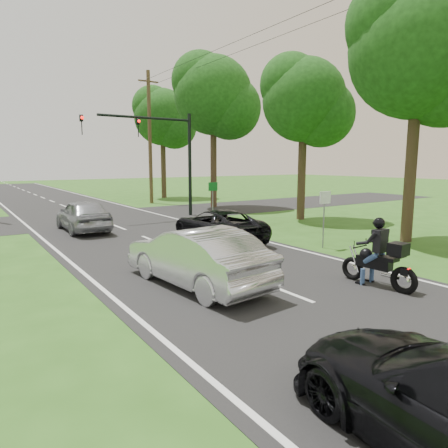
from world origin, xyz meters
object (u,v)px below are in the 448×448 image
at_px(silver_sedan, 196,256).
at_px(sign_green, 213,192).
at_px(silver_suv, 83,215).
at_px(dark_suv, 218,225).
at_px(traffic_signal, 161,145).
at_px(utility_pole_far, 150,137).
at_px(motorcycle_rider, 380,260).
at_px(sign_white, 325,206).

height_order(silver_sedan, sign_green, sign_green).
bearing_deg(sign_green, silver_suv, 172.63).
xyz_separation_m(dark_suv, traffic_signal, (1.20, 7.75, 3.47)).
bearing_deg(silver_sedan, traffic_signal, -117.12).
relative_size(silver_suv, utility_pole_far, 0.44).
distance_m(dark_suv, utility_pole_far, 16.86).
bearing_deg(silver_suv, utility_pole_far, -127.54).
xyz_separation_m(dark_suv, silver_suv, (-3.87, 5.59, 0.09)).
bearing_deg(motorcycle_rider, sign_white, 55.37).
distance_m(utility_pole_far, sign_green, 11.63).
bearing_deg(sign_green, sign_white, -91.43).
xyz_separation_m(silver_suv, utility_pole_far, (7.93, 10.16, 4.33)).
distance_m(silver_suv, utility_pole_far, 13.60).
height_order(utility_pole_far, sign_white, utility_pole_far).
xyz_separation_m(motorcycle_rider, silver_sedan, (-3.85, 2.74, 0.06)).
relative_size(traffic_signal, utility_pole_far, 0.64).
relative_size(motorcycle_rider, sign_white, 1.00).
relative_size(dark_suv, sign_white, 2.21).
relative_size(silver_sedan, silver_suv, 1.06).
bearing_deg(silver_suv, motorcycle_rider, 107.70).
height_order(silver_suv, sign_white, sign_white).
distance_m(traffic_signal, sign_green, 4.24).
bearing_deg(sign_white, motorcycle_rider, -120.72).
bearing_deg(motorcycle_rider, sign_green, 73.87).
relative_size(dark_suv, sign_green, 2.21).
xyz_separation_m(motorcycle_rider, sign_white, (2.41, 4.06, 0.88)).
bearing_deg(sign_green, dark_suv, -120.30).
bearing_deg(sign_green, motorcycle_rider, -102.22).
xyz_separation_m(utility_pole_far, sign_green, (-1.30, -11.02, -3.49)).
distance_m(motorcycle_rider, silver_suv, 13.53).
xyz_separation_m(traffic_signal, utility_pole_far, (2.86, 8.00, 0.95)).
height_order(motorcycle_rider, dark_suv, motorcycle_rider).
bearing_deg(utility_pole_far, traffic_signal, -109.68).
height_order(dark_suv, sign_white, sign_white).
height_order(silver_sedan, utility_pole_far, utility_pole_far).
bearing_deg(motorcycle_rider, silver_suv, 103.36).
distance_m(silver_sedan, utility_pole_far, 22.19).
relative_size(silver_suv, traffic_signal, 0.68).
distance_m(silver_suv, sign_green, 6.74).
height_order(motorcycle_rider, utility_pole_far, utility_pole_far).
bearing_deg(silver_sedan, motorcycle_rider, 139.10).
xyz_separation_m(utility_pole_far, sign_white, (-1.50, -19.02, -3.49)).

